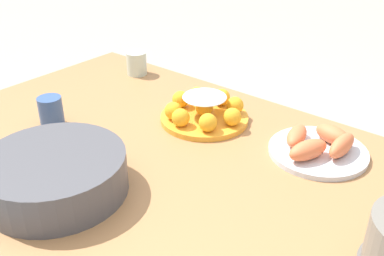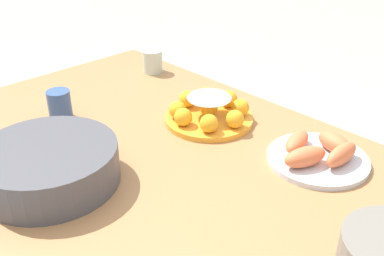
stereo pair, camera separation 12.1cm
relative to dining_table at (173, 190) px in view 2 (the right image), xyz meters
The scene contains 6 objects.
dining_table is the anchor object (origin of this frame).
cake_plate 0.28m from the dining_table, 67.17° to the right, with size 0.26×0.26×0.09m.
serving_bowl 0.32m from the dining_table, 61.21° to the left, with size 0.32×0.32×0.09m.
seafood_platter 0.38m from the dining_table, 132.50° to the right, with size 0.26×0.26×0.06m.
cup_near 0.65m from the dining_table, 35.36° to the right, with size 0.07×0.07×0.08m.
cup_far 0.44m from the dining_table, ahead, with size 0.07×0.07×0.09m.
Camera 2 is at (-0.72, 0.62, 1.34)m, focal length 42.00 mm.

